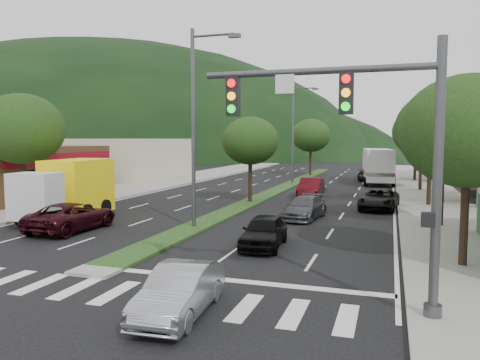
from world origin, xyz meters
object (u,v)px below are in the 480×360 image
(tree_r_c, at_px, (431,136))
(car_queue_f, at_px, (366,176))
(car_queue_c, at_px, (311,188))
(box_truck, at_px, (70,191))
(tree_med_near, at_px, (250,141))
(sedan_silver, at_px, (180,291))
(tree_r_b, at_px, (444,130))
(car_queue_b, at_px, (304,208))
(tree_r_d, at_px, (422,132))
(tree_med_far, at_px, (311,135))
(tree_r_a, at_px, (468,131))
(tree_l_a, at_px, (22,129))
(streetlight_mid, at_px, (295,129))
(traffic_signal, at_px, (372,135))
(suv_maroon, at_px, (72,216))
(car_queue_e, at_px, (316,184))
(motorhome, at_px, (377,165))
(tree_r_e, at_px, (416,136))
(streetlight_near, at_px, (197,119))
(car_queue_d, at_px, (379,199))
(car_queue_a, at_px, (264,231))

(tree_r_c, xyz_separation_m, car_queue_f, (-5.03, 18.51, -4.15))
(car_queue_c, relative_size, box_truck, 0.66)
(tree_med_near, distance_m, sedan_silver, 21.79)
(tree_r_b, distance_m, sedan_silver, 17.38)
(tree_med_near, height_order, car_queue_b, tree_med_near)
(tree_r_d, relative_size, tree_med_far, 1.03)
(tree_r_a, distance_m, tree_l_a, 25.23)
(tree_r_c, relative_size, tree_l_a, 0.89)
(streetlight_mid, xyz_separation_m, car_queue_f, (6.76, 5.51, -4.99))
(traffic_signal, xyz_separation_m, tree_r_c, (2.97, 21.54, 0.10))
(tree_r_b, distance_m, suv_maroon, 19.19)
(tree_r_c, relative_size, streetlight_mid, 0.65)
(traffic_signal, xyz_separation_m, tree_r_b, (2.97, 13.54, 0.39))
(tree_r_b, relative_size, car_queue_f, 1.69)
(traffic_signal, distance_m, car_queue_e, 30.00)
(car_queue_b, bearing_deg, motorhome, 88.84)
(traffic_signal, xyz_separation_m, tree_r_e, (2.97, 41.54, 0.25))
(tree_r_a, xyz_separation_m, car_queue_c, (-8.42, 18.63, -4.06))
(streetlight_near, xyz_separation_m, sedan_silver, (4.19, -11.00, -4.94))
(tree_r_a, height_order, car_queue_d, tree_r_a)
(tree_r_e, bearing_deg, tree_med_far, 161.57)
(tree_l_a, xyz_separation_m, suv_maroon, (6.94, -4.40, -4.47))
(sedan_silver, bearing_deg, tree_r_a, 38.55)
(car_queue_a, height_order, car_queue_f, car_queue_a)
(streetlight_near, height_order, car_queue_f, streetlight_near)
(streetlight_near, bearing_deg, motorhome, 74.11)
(streetlight_near, xyz_separation_m, car_queue_e, (3.07, 19.63, -4.97))
(tree_med_near, distance_m, car_queue_e, 10.86)
(tree_r_e, xyz_separation_m, car_queue_e, (-8.73, -12.37, -4.28))
(tree_r_c, relative_size, suv_maroon, 1.27)
(tree_r_c, relative_size, tree_r_d, 0.90)
(tree_r_a, height_order, tree_med_far, tree_med_far)
(tree_r_e, distance_m, streetlight_near, 34.11)
(tree_r_c, xyz_separation_m, tree_l_a, (-24.50, -10.00, 0.43))
(tree_r_a, xyz_separation_m, box_truck, (-19.88, 4.48, -3.23))
(tree_r_e, xyz_separation_m, sedan_silver, (-7.60, -43.00, -4.25))
(tree_r_d, distance_m, sedan_silver, 34.17)
(car_queue_f, bearing_deg, streetlight_mid, -147.78)
(tree_l_a, bearing_deg, traffic_signal, -28.19)
(tree_r_b, bearing_deg, car_queue_b, 174.99)
(traffic_signal, xyz_separation_m, car_queue_a, (-4.54, 6.60, -3.97))
(traffic_signal, height_order, tree_l_a, tree_l_a)
(tree_r_e, distance_m, tree_l_a, 38.73)
(tree_med_near, bearing_deg, streetlight_near, -88.82)
(box_truck, height_order, motorhome, motorhome)
(tree_r_e, bearing_deg, sedan_silver, -100.03)
(suv_maroon, relative_size, car_queue_a, 1.28)
(tree_r_c, distance_m, car_queue_f, 19.62)
(traffic_signal, xyz_separation_m, car_queue_e, (-5.76, 29.17, -4.03))
(tree_r_e, xyz_separation_m, box_truck, (-19.88, -31.52, -3.30))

